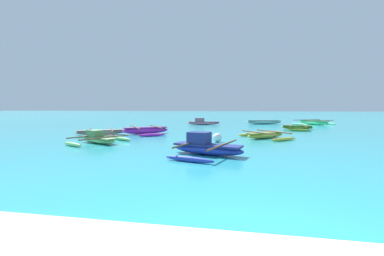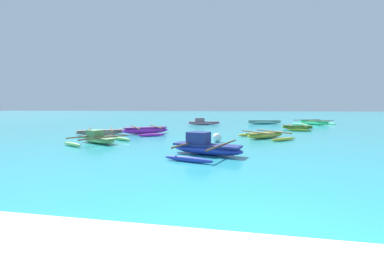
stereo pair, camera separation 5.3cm
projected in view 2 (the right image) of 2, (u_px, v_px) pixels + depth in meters
name	position (u px, v px, depth m)	size (l,w,h in m)	color
moored_boat_0	(203.00, 122.00, 28.05)	(3.63, 1.52, 0.75)	pink
moored_boat_1	(265.00, 135.00, 15.90)	(3.48, 3.63, 0.42)	gold
moored_boat_2	(314.00, 122.00, 28.24)	(4.76, 4.25, 0.52)	#49E186
moored_boat_3	(101.00, 132.00, 17.96)	(3.96, 4.82, 0.40)	tan
moored_boat_4	(205.00, 147.00, 10.44)	(3.12, 3.81, 0.91)	#2637AD
moored_boat_5	(98.00, 139.00, 13.79)	(2.95, 3.51, 0.69)	#88DB77
moored_boat_6	(145.00, 130.00, 18.52)	(3.61, 4.19, 0.54)	#B729BC
moored_boat_7	(264.00, 122.00, 29.05)	(4.03, 1.32, 0.46)	#90D3C6
moored_boat_8	(297.00, 127.00, 22.45)	(2.63, 4.59, 0.39)	olive
mooring_buoy_0	(217.00, 137.00, 14.20)	(0.50, 0.50, 0.50)	white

